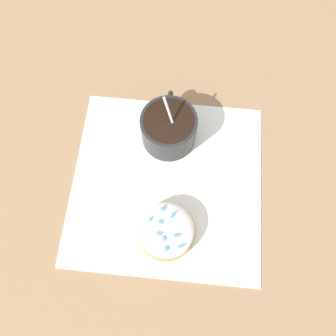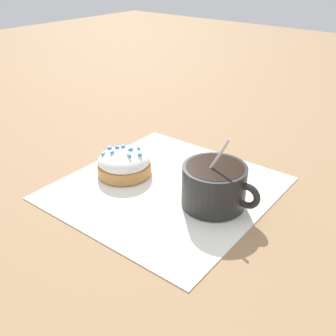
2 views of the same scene
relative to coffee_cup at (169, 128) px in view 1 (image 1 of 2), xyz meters
name	(u,v)px [view 1 (image 1 of 2)]	position (x,y,z in m)	size (l,w,h in m)	color
ground_plane	(167,183)	(0.08, 0.01, -0.04)	(3.00, 3.00, 0.00)	#93704C
paper_napkin	(167,182)	(0.08, 0.01, -0.03)	(0.30, 0.31, 0.00)	white
coffee_cup	(169,128)	(0.00, 0.00, 0.00)	(0.11, 0.09, 0.10)	black
frosted_pastry	(166,230)	(0.16, 0.02, -0.01)	(0.09, 0.09, 0.04)	#C18442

